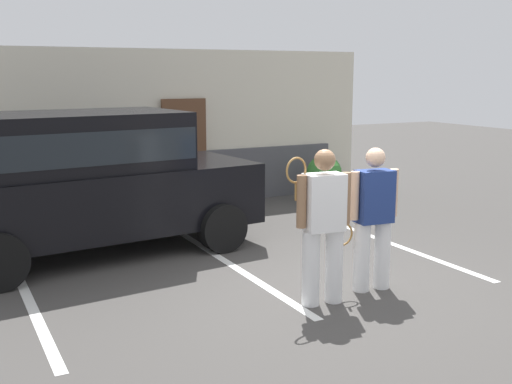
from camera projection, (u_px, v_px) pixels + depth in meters
ground_plane at (329, 292)px, 7.52m from camera, size 40.00×40.00×0.00m
parking_stripe_0 at (27, 296)px, 7.36m from camera, size 0.12×4.40×0.01m
parking_stripe_1 at (231, 265)px, 8.56m from camera, size 0.12×4.40×0.01m
parking_stripe_2 at (386, 241)px, 9.76m from camera, size 0.12×4.40×0.01m
house_frontage at (168, 133)px, 12.22m from camera, size 8.62×0.40×3.04m
parked_suv at (87, 176)px, 8.89m from camera, size 4.76×2.52×2.05m
tennis_player_man at (323, 224)px, 6.97m from camera, size 0.78×0.32×1.77m
tennis_player_woman at (373, 218)px, 7.44m from camera, size 0.89×0.31×1.73m
potted_plant_by_porch at (324, 176)px, 12.73m from camera, size 0.72×0.72×0.95m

